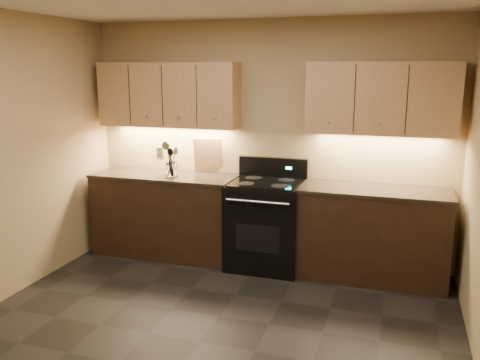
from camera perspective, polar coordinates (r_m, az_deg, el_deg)
name	(u,v)px	position (r m, az deg, el deg)	size (l,w,h in m)	color
floor	(200,342)	(4.16, -4.54, -17.69)	(4.00, 4.00, 0.00)	black
wall_back	(267,142)	(5.56, 3.08, 4.27)	(4.00, 0.04, 2.60)	tan
counter_left	(166,214)	(5.84, -8.30, -3.83)	(1.62, 0.62, 0.93)	black
counter_right	(373,234)	(5.28, 14.66, -5.87)	(1.46, 0.62, 0.93)	black
stove	(266,223)	(5.42, 2.94, -4.85)	(0.76, 0.68, 1.14)	black
upper_cab_left	(168,95)	(5.75, -8.06, 9.45)	(1.60, 0.30, 0.70)	tan
upper_cab_right	(381,98)	(5.18, 15.57, 8.81)	(1.44, 0.30, 0.70)	tan
outlet_plate	(160,153)	(6.04, -8.98, 3.06)	(0.09, 0.01, 0.12)	#B2B5BA
utensil_crock	(172,170)	(5.58, -7.70, 1.14)	(0.16, 0.16, 0.16)	white
cutting_board	(208,155)	(5.73, -3.59, 2.78)	(0.32, 0.02, 0.41)	tan
wooden_spoon	(168,161)	(5.56, -8.06, 2.08)	(0.06, 0.06, 0.31)	tan
black_spoon	(172,161)	(5.58, -7.66, 2.17)	(0.06, 0.06, 0.32)	black
black_turner	(171,160)	(5.53, -7.74, 2.27)	(0.08, 0.08, 0.35)	black
steel_spatula	(174,158)	(5.54, -7.45, 2.52)	(0.08, 0.08, 0.39)	silver
steel_skimmer	(174,159)	(5.53, -7.40, 2.34)	(0.09, 0.09, 0.36)	silver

